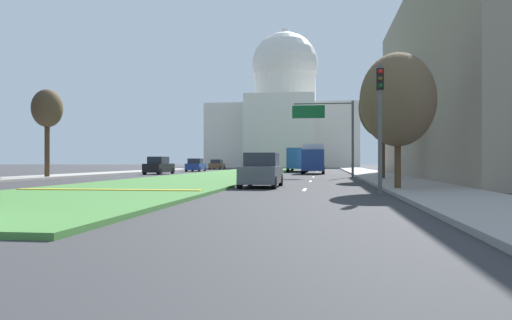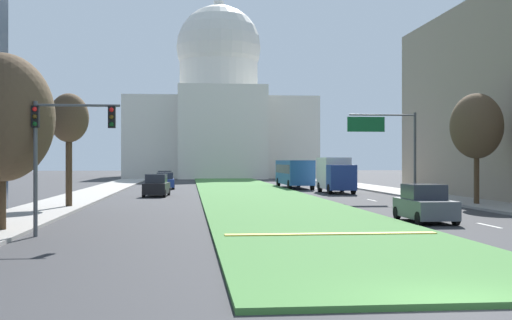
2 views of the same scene
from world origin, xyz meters
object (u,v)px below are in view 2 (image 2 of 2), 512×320
object	(u,v)px
sedan_midblock	(157,186)
city_bus	(294,171)
sedan_distant	(165,181)
sedan_far_horizon	(165,178)
street_tree_left_mid	(69,120)
street_tree_left_near	(2,118)
overhead_guide_sign	(390,138)
street_tree_right_mid	(477,126)
box_truck_delivery	(336,174)
capitol_building	(219,114)
sedan_lead_stopped	(425,205)
traffic_light_near_left	(58,138)

from	to	relation	value
sedan_midblock	city_bus	world-z (taller)	city_bus
sedan_distant	sedan_far_horizon	bearing A→B (deg)	92.09
street_tree_left_mid	sedan_midblock	size ratio (longest dim) A/B	1.57
street_tree_left_near	sedan_far_horizon	distance (m)	57.24
overhead_guide_sign	street_tree_right_mid	xyz separation A→B (m)	(3.62, -6.72, 0.49)
box_truck_delivery	sedan_far_horizon	bearing A→B (deg)	122.16
capitol_building	sedan_midblock	distance (m)	65.36
sedan_lead_stopped	sedan_distant	size ratio (longest dim) A/B	0.92
street_tree_left_near	street_tree_right_mid	distance (m)	29.21
sedan_lead_stopped	capitol_building	bearing A→B (deg)	93.75
street_tree_right_mid	street_tree_left_mid	bearing A→B (deg)	179.31
capitol_building	city_bus	world-z (taller)	capitol_building
street_tree_right_mid	city_bus	size ratio (longest dim) A/B	0.66
overhead_guide_sign	sedan_far_horizon	world-z (taller)	overhead_guide_sign
capitol_building	traffic_light_near_left	world-z (taller)	capitol_building
street_tree_right_mid	sedan_lead_stopped	distance (m)	13.59
overhead_guide_sign	sedan_lead_stopped	xyz separation A→B (m)	(-3.72, -17.32, -3.80)
sedan_midblock	street_tree_left_mid	bearing A→B (deg)	-109.58
city_bus	overhead_guide_sign	bearing A→B (deg)	-80.26
overhead_guide_sign	sedan_far_horizon	bearing A→B (deg)	115.93
capitol_building	street_tree_right_mid	distance (m)	78.78
traffic_light_near_left	city_bus	xyz separation A→B (m)	(16.12, 43.25, -2.03)
traffic_light_near_left	city_bus	distance (m)	46.20
street_tree_left_mid	box_truck_delivery	bearing A→B (deg)	40.32
overhead_guide_sign	sedan_far_horizon	distance (m)	41.06
sedan_midblock	sedan_far_horizon	size ratio (longest dim) A/B	1.07
sedan_lead_stopped	city_bus	xyz separation A→B (m)	(-0.00, 39.00, 0.94)
capitol_building	overhead_guide_sign	distance (m)	71.65
street_tree_left_near	sedan_distant	distance (m)	41.64
overhead_guide_sign	sedan_lead_stopped	distance (m)	18.12
box_truck_delivery	city_bus	bearing A→B (deg)	100.92
street_tree_left_near	sedan_lead_stopped	bearing A→B (deg)	8.73
traffic_light_near_left	sedan_distant	distance (m)	42.74
street_tree_left_near	street_tree_right_mid	xyz separation A→B (m)	(25.93, 13.45, 0.47)
capitol_building	traffic_light_near_left	size ratio (longest dim) A/B	6.20
street_tree_left_mid	sedan_midblock	distance (m)	14.62
traffic_light_near_left	sedan_lead_stopped	xyz separation A→B (m)	(16.12, 4.25, -2.96)
street_tree_left_mid	box_truck_delivery	xyz separation A→B (m)	(20.46, 17.37, -3.72)
street_tree_left_mid	sedan_lead_stopped	size ratio (longest dim) A/B	1.69
traffic_light_near_left	sedan_midblock	size ratio (longest dim) A/B	1.16
street_tree_left_mid	overhead_guide_sign	bearing A→B (deg)	16.17
box_truck_delivery	sedan_midblock	bearing A→B (deg)	-164.86
street_tree_left_mid	city_bus	distance (m)	33.78
traffic_light_near_left	street_tree_left_near	xyz separation A→B (m)	(-2.47, 1.40, 0.85)
sedan_far_horizon	traffic_light_near_left	bearing A→B (deg)	-91.93
street_tree_left_near	city_bus	xyz separation A→B (m)	(18.58, 41.86, -2.88)
sedan_lead_stopped	sedan_far_horizon	size ratio (longest dim) A/B	0.99
street_tree_left_mid	city_bus	bearing A→B (deg)	56.79
street_tree_left_mid	sedan_distant	world-z (taller)	street_tree_left_mid
overhead_guide_sign	sedan_far_horizon	size ratio (longest dim) A/B	1.55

